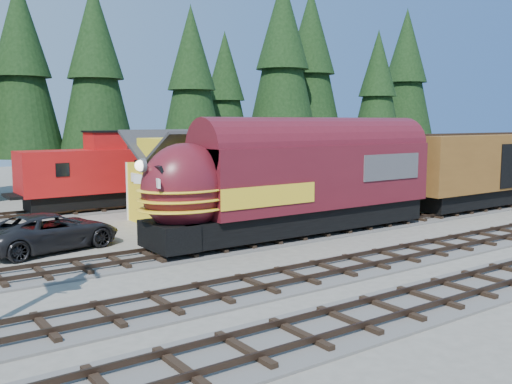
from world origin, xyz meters
TOP-DOWN VIEW (x-y plane):
  - ground at (0.00, 0.00)m, footprint 120.00×120.00m
  - track_siding at (10.00, 4.00)m, footprint 68.00×3.20m
  - track_spur at (-10.00, 18.00)m, footprint 32.00×3.20m
  - depot at (-0.00, 10.50)m, footprint 12.80×7.00m
  - conifer_backdrop at (6.64, 25.18)m, footprint 79.58×23.62m
  - locomotive at (-1.49, 4.00)m, footprint 16.61×3.30m
  - boxcar at (15.41, 4.00)m, footprint 14.53×3.11m
  - caboose at (-6.43, 18.00)m, footprint 9.10×2.64m
  - pickup_truck_a at (-11.92, 8.15)m, footprint 6.55×4.01m

SIDE VIEW (x-z plane):
  - ground at x=0.00m, z-range 0.00..0.00m
  - track_siding at x=10.00m, z-range -0.11..0.22m
  - track_spur at x=-10.00m, z-range -0.11..0.22m
  - pickup_truck_a at x=-11.92m, z-range 0.00..1.70m
  - caboose at x=-6.43m, z-range 0.01..4.75m
  - locomotive at x=-1.49m, z-range 0.37..4.89m
  - boxcar at x=15.41m, z-range 0.45..5.02m
  - depot at x=0.00m, z-range 0.31..5.61m
  - conifer_backdrop at x=6.64m, z-range 1.75..18.99m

